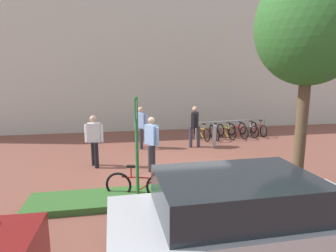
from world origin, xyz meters
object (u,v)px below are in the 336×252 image
Objects in this scene: parking_sign_post at (137,134)px; bike_at_sign at (139,185)px; person_suited_navy at (195,124)px; car_silver_sedan at (243,223)px; bike_rack_cluster at (231,130)px; person_shirt_blue at (94,138)px; bollard_steel at (214,136)px; person_shirt_white at (141,125)px; tree_sidewalk at (310,27)px; person_casual_tan at (152,140)px.

bike_at_sign is at bearing 71.31° from parking_sign_post.
car_silver_sedan is (-1.28, -7.42, -0.23)m from person_suited_navy.
parking_sign_post reaches higher than bike_rack_cluster.
person_shirt_blue is at bearing 115.64° from car_silver_sedan.
bike_at_sign is 0.44× the size of bike_rack_cluster.
bollard_steel is (3.56, 4.58, 0.10)m from bike_at_sign.
person_shirt_white is 0.40× the size of car_silver_sedan.
tree_sidewalk is 3.26× the size of person_shirt_white.
bike_at_sign is 5.38m from person_suited_navy.
person_shirt_blue is (-1.72, -2.10, 0.00)m from person_shirt_white.
tree_sidewalk is 5.30m from person_casual_tan.
bollard_steel is at bearing -1.83° from person_suited_navy.
person_casual_tan is (0.58, 2.08, 0.63)m from bike_at_sign.
person_shirt_blue is 6.15m from car_silver_sedan.
parking_sign_post is at bearing -129.11° from bike_rack_cluster.
person_shirt_blue is 1.00× the size of person_suited_navy.
parking_sign_post is at bearing -67.05° from person_shirt_blue.
bike_at_sign is at bearing -120.45° from person_suited_navy.
person_casual_tan reaches higher than car_silver_sedan.
person_suited_navy is 1.00× the size of person_casual_tan.
person_shirt_white reaches higher than car_silver_sedan.
bollard_steel is 1.00m from person_suited_navy.
parking_sign_post is 0.59× the size of car_silver_sedan.
person_shirt_white is (-3.07, 0.26, 0.53)m from bollard_steel.
person_casual_tan reaches higher than bike_at_sign.
person_shirt_blue is at bearing -129.32° from person_shirt_white.
bike_at_sign is 0.94× the size of person_shirt_blue.
car_silver_sedan is (0.94, -7.65, -0.23)m from person_shirt_white.
person_shirt_blue is at bearing 160.04° from person_casual_tan.
person_casual_tan is at bearing -139.93° from bollard_steel.
person_shirt_blue reaches higher than bike_at_sign.
car_silver_sedan is at bearing -63.00° from bike_at_sign.
person_shirt_blue is at bearing 112.95° from parking_sign_post.
bike_rack_cluster is at bearing 68.31° from car_silver_sedan.
person_casual_tan is 4.96m from car_silver_sedan.
person_shirt_white is 1.00× the size of person_casual_tan.
tree_sidewalk is 3.26× the size of person_casual_tan.
person_shirt_white is at bearing 97.00° from car_silver_sedan.
car_silver_sedan is at bearing -83.00° from person_shirt_white.
car_silver_sedan is at bearing -61.69° from parking_sign_post.
parking_sign_post is 2.82× the size of bollard_steel.
car_silver_sedan is at bearing -111.69° from bike_rack_cluster.
bollard_steel is (-0.56, 4.86, -3.70)m from tree_sidewalk.
bike_rack_cluster is 2.73m from person_suited_navy.
person_suited_navy is at bearing 59.55° from bike_at_sign.
bike_rack_cluster is 7.03m from person_shirt_blue.
bike_rack_cluster is (4.98, 6.12, -1.31)m from parking_sign_post.
parking_sign_post is (-4.15, 0.19, -2.50)m from tree_sidewalk.
tree_sidewalk is at bearing -73.94° from person_suited_navy.
bollard_steel is 0.52× the size of person_shirt_blue.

